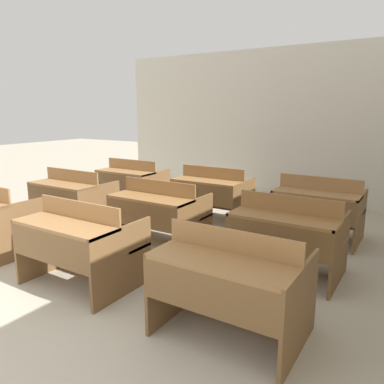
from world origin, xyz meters
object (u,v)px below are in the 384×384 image
Objects in this scene: bench_front_center at (80,241)px; bench_third_right at (318,207)px; bench_second_center at (159,212)px; bench_second_right at (287,234)px; bench_front_right at (230,281)px; bench_second_left at (72,197)px; bench_third_left at (132,182)px; bench_third_center at (212,193)px.

bench_front_center is 3.04m from bench_third_right.
bench_second_right is at bearing 1.17° from bench_second_center.
bench_second_right is (1.62, 1.29, 0.00)m from bench_front_center.
bench_second_center is (-1.61, 1.26, 0.00)m from bench_front_right.
bench_second_left is 1.00× the size of bench_second_center.
bench_front_right is 2.57m from bench_third_right.
bench_front_right is 2.05m from bench_second_center.
bench_front_right is at bearing -38.84° from bench_third_left.
bench_second_right is (0.01, 1.29, 0.00)m from bench_front_right.
bench_third_left is at bearing 179.93° from bench_third_right.
bench_second_center is at bearing -140.97° from bench_third_right.
bench_second_left is (-3.19, 1.26, 0.00)m from bench_front_right.
bench_third_left is 1.00× the size of bench_third_right.
bench_front_right is 1.29m from bench_second_right.
bench_front_center and bench_front_right have the same top height.
bench_front_center is at bearing -38.59° from bench_second_left.
bench_second_left is at bearing -157.69° from bench_third_right.
bench_second_center and bench_second_right have the same top height.
bench_front_center is 1.26m from bench_second_center.
bench_third_right is (1.62, 1.31, 0.00)m from bench_second_center.
bench_front_right and bench_third_center have the same top height.
bench_third_center and bench_third_right have the same top height.
bench_second_left is at bearing -89.65° from bench_third_left.
bench_second_center and bench_third_center have the same top height.
bench_second_left is 3.45m from bench_third_right.
bench_third_right is at bearing 22.31° from bench_second_left.
bench_third_center is 1.00× the size of bench_third_right.
bench_second_right is (1.62, 0.03, 0.00)m from bench_second_center.
bench_front_center is at bearing -141.52° from bench_second_right.
bench_front_center is 2.57m from bench_third_center.
bench_third_left is at bearing -179.96° from bench_third_center.
bench_front_center and bench_second_left have the same top height.
bench_third_center is (1.60, 1.32, 0.00)m from bench_second_left.
bench_third_center is (0.03, 2.57, 0.00)m from bench_front_center.
bench_front_right is at bearing -58.33° from bench_third_center.
bench_front_center and bench_third_right have the same top height.
bench_third_right is at bearing 89.93° from bench_front_right.
bench_second_left is 1.00× the size of bench_third_right.
bench_second_center and bench_third_right have the same top height.
bench_front_center is 1.00× the size of bench_second_right.
bench_second_right and bench_third_left have the same top height.
bench_second_center is at bearing -178.83° from bench_second_right.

